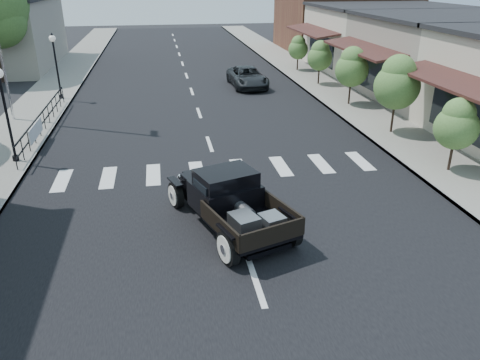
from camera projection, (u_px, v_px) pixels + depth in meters
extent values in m
plane|color=black|center=(236.00, 222.00, 13.84)|extent=(120.00, 120.00, 0.00)
cube|color=black|center=(194.00, 99.00, 27.36)|extent=(14.00, 80.00, 0.02)
cube|color=gray|center=(42.00, 105.00, 26.02)|extent=(3.00, 80.00, 0.15)
cube|color=gray|center=(333.00, 93.00, 28.66)|extent=(3.00, 80.00, 0.15)
cube|color=gray|center=(455.00, 59.00, 26.98)|extent=(10.00, 9.00, 4.50)
cube|color=beige|center=(385.00, 39.00, 35.10)|extent=(10.00, 9.00, 4.50)
cube|color=brown|center=(344.00, 12.00, 43.68)|extent=(11.00, 10.00, 7.00)
imported|color=black|center=(247.00, 77.00, 30.15)|extent=(2.24, 4.59, 1.26)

